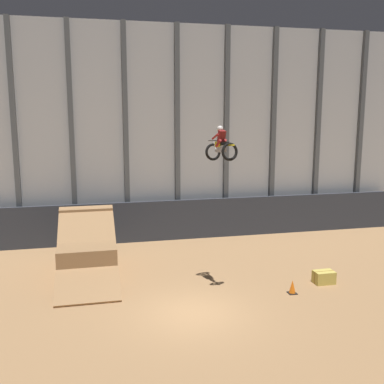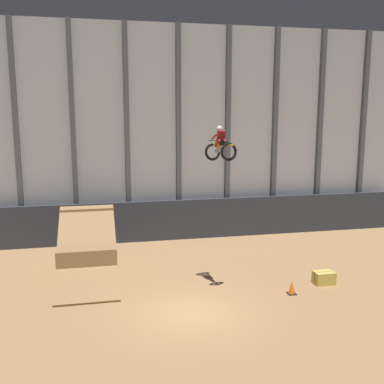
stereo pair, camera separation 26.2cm
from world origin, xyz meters
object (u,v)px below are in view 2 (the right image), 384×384
(rider_bike_solo, at_px, (220,146))
(dirt_ramp, at_px, (88,251))
(traffic_cone_near_ramp, at_px, (292,288))
(hay_bale_trackside, at_px, (324,278))

(rider_bike_solo, bearing_deg, dirt_ramp, 135.14)
(rider_bike_solo, xyz_separation_m, traffic_cone_near_ramp, (2.85, -1.18, -5.88))
(dirt_ramp, xyz_separation_m, traffic_cone_near_ramp, (8.40, -4.68, -0.70))
(dirt_ramp, distance_m, traffic_cone_near_ramp, 9.64)
(rider_bike_solo, relative_size, traffic_cone_near_ramp, 3.09)
(dirt_ramp, height_order, traffic_cone_near_ramp, dirt_ramp)
(rider_bike_solo, height_order, traffic_cone_near_ramp, rider_bike_solo)
(traffic_cone_near_ramp, xyz_separation_m, hay_bale_trackside, (1.88, 0.76, -0.00))
(rider_bike_solo, height_order, hay_bale_trackside, rider_bike_solo)
(dirt_ramp, relative_size, hay_bale_trackside, 6.53)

